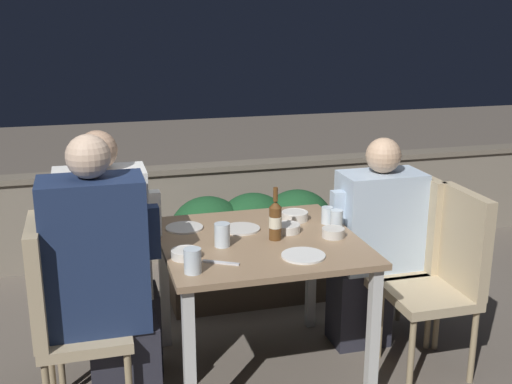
# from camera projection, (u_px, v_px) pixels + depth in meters

# --- Properties ---
(ground_plane) EXTENTS (16.00, 16.00, 0.00)m
(ground_plane) POSITION_uv_depth(u_px,v_px,m) (260.00, 372.00, 3.37)
(ground_plane) COLOR #665B51
(parapet_wall) EXTENTS (9.00, 0.18, 0.71)m
(parapet_wall) POSITION_uv_depth(u_px,v_px,m) (199.00, 210.00, 4.88)
(parapet_wall) COLOR gray
(parapet_wall) RESTS_ON ground_plane
(dining_table) EXTENTS (0.96, 0.94, 0.75)m
(dining_table) POSITION_uv_depth(u_px,v_px,m) (260.00, 256.00, 3.19)
(dining_table) COLOR #937556
(dining_table) RESTS_ON ground_plane
(planter_hedge) EXTENTS (1.07, 0.47, 0.72)m
(planter_hedge) POSITION_uv_depth(u_px,v_px,m) (253.00, 242.00, 4.12)
(planter_hedge) COLOR brown
(planter_hedge) RESTS_ON ground_plane
(chair_left_near) EXTENTS (0.41, 0.40, 0.96)m
(chair_left_near) POSITION_uv_depth(u_px,v_px,m) (60.00, 307.00, 2.84)
(chair_left_near) COLOR tan
(chair_left_near) RESTS_ON ground_plane
(person_navy_jumper) EXTENTS (0.51, 0.26, 1.33)m
(person_navy_jumper) POSITION_uv_depth(u_px,v_px,m) (104.00, 281.00, 2.86)
(person_navy_jumper) COLOR #282833
(person_navy_jumper) RESTS_ON ground_plane
(chair_left_far) EXTENTS (0.41, 0.40, 0.96)m
(chair_left_far) POSITION_uv_depth(u_px,v_px,m) (71.00, 276.00, 3.16)
(chair_left_far) COLOR tan
(chair_left_far) RESTS_ON ground_plane
(person_white_polo) EXTENTS (0.50, 0.26, 1.29)m
(person_white_polo) POSITION_uv_depth(u_px,v_px,m) (111.00, 258.00, 3.19)
(person_white_polo) COLOR #282833
(person_white_polo) RESTS_ON ground_plane
(chair_right_near) EXTENTS (0.41, 0.40, 0.96)m
(chair_right_near) POSITION_uv_depth(u_px,v_px,m) (448.00, 268.00, 3.26)
(chair_right_near) COLOR tan
(chair_right_near) RESTS_ON ground_plane
(chair_right_far) EXTENTS (0.41, 0.40, 0.96)m
(chair_right_far) POSITION_uv_depth(u_px,v_px,m) (406.00, 244.00, 3.60)
(chair_right_far) COLOR tan
(chair_right_far) RESTS_ON ground_plane
(person_blue_shirt) EXTENTS (0.51, 0.26, 1.18)m
(person_blue_shirt) POSITION_uv_depth(u_px,v_px,m) (373.00, 244.00, 3.54)
(person_blue_shirt) COLOR #282833
(person_blue_shirt) RESTS_ON ground_plane
(beer_bottle) EXTENTS (0.06, 0.06, 0.27)m
(beer_bottle) POSITION_uv_depth(u_px,v_px,m) (275.00, 220.00, 3.12)
(beer_bottle) COLOR brown
(beer_bottle) RESTS_ON dining_table
(plate_0) EXTENTS (0.19, 0.19, 0.01)m
(plate_0) POSITION_uv_depth(u_px,v_px,m) (184.00, 228.00, 3.30)
(plate_0) COLOR silver
(plate_0) RESTS_ON dining_table
(plate_1) EXTENTS (0.19, 0.19, 0.01)m
(plate_1) POSITION_uv_depth(u_px,v_px,m) (241.00, 229.00, 3.29)
(plate_1) COLOR silver
(plate_1) RESTS_ON dining_table
(plate_2) EXTENTS (0.20, 0.20, 0.01)m
(plate_2) POSITION_uv_depth(u_px,v_px,m) (303.00, 256.00, 2.93)
(plate_2) COLOR white
(plate_2) RESTS_ON dining_table
(bowl_0) EXTENTS (0.13, 0.13, 0.04)m
(bowl_0) POSITION_uv_depth(u_px,v_px,m) (185.00, 253.00, 2.91)
(bowl_0) COLOR silver
(bowl_0) RESTS_ON dining_table
(bowl_1) EXTENTS (0.11, 0.11, 0.05)m
(bowl_1) POSITION_uv_depth(u_px,v_px,m) (333.00, 232.00, 3.18)
(bowl_1) COLOR beige
(bowl_1) RESTS_ON dining_table
(bowl_2) EXTENTS (0.14, 0.14, 0.05)m
(bowl_2) POSITION_uv_depth(u_px,v_px,m) (295.00, 215.00, 3.43)
(bowl_2) COLOR silver
(bowl_2) RESTS_ON dining_table
(bowl_3) EXTENTS (0.13, 0.13, 0.04)m
(bowl_3) POSITION_uv_depth(u_px,v_px,m) (287.00, 227.00, 3.25)
(bowl_3) COLOR silver
(bowl_3) RESTS_ON dining_table
(glass_cup_0) EXTENTS (0.08, 0.08, 0.11)m
(glass_cup_0) POSITION_uv_depth(u_px,v_px,m) (193.00, 261.00, 2.74)
(glass_cup_0) COLOR silver
(glass_cup_0) RESTS_ON dining_table
(glass_cup_1) EXTENTS (0.06, 0.06, 0.09)m
(glass_cup_1) POSITION_uv_depth(u_px,v_px,m) (327.00, 215.00, 3.37)
(glass_cup_1) COLOR silver
(glass_cup_1) RESTS_ON dining_table
(glass_cup_2) EXTENTS (0.06, 0.06, 0.10)m
(glass_cup_2) POSITION_uv_depth(u_px,v_px,m) (337.00, 219.00, 3.30)
(glass_cup_2) COLOR silver
(glass_cup_2) RESTS_ON dining_table
(glass_cup_3) EXTENTS (0.08, 0.08, 0.11)m
(glass_cup_3) POSITION_uv_depth(u_px,v_px,m) (222.00, 235.00, 3.05)
(glass_cup_3) COLOR silver
(glass_cup_3) RESTS_ON dining_table
(fork_0) EXTENTS (0.16, 0.10, 0.01)m
(fork_0) POSITION_uv_depth(u_px,v_px,m) (221.00, 263.00, 2.85)
(fork_0) COLOR silver
(fork_0) RESTS_ON dining_table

